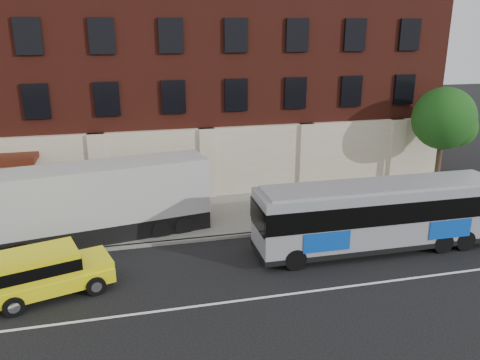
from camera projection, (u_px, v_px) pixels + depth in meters
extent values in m
plane|color=black|center=(264.00, 305.00, 17.44)|extent=(120.00, 120.00, 0.00)
cube|color=#9C9A8E|center=(217.00, 214.00, 25.76)|extent=(60.00, 6.00, 0.15)
cube|color=#9C9A8E|center=(229.00, 237.00, 22.98)|extent=(60.00, 0.25, 0.15)
cube|color=white|center=(260.00, 298.00, 17.90)|extent=(60.00, 0.12, 0.01)
cube|color=#581E14|center=(191.00, 59.00, 30.89)|extent=(30.00, 10.00, 15.00)
cube|color=beige|center=(207.00, 163.00, 27.77)|extent=(30.00, 0.35, 4.00)
cube|color=beige|center=(99.00, 170.00, 26.34)|extent=(0.90, 0.55, 4.00)
cube|color=beige|center=(207.00, 163.00, 27.68)|extent=(0.90, 0.55, 4.00)
cube|color=beige|center=(306.00, 157.00, 29.02)|extent=(0.90, 0.55, 4.00)
cube|color=beige|center=(396.00, 151.00, 30.36)|extent=(0.90, 0.55, 4.00)
cube|color=black|center=(36.00, 101.00, 24.74)|extent=(1.30, 0.20, 1.80)
cube|color=black|center=(107.00, 99.00, 25.52)|extent=(1.30, 0.20, 1.80)
cube|color=black|center=(173.00, 97.00, 26.30)|extent=(1.30, 0.20, 1.80)
cube|color=black|center=(236.00, 95.00, 27.08)|extent=(1.30, 0.20, 1.80)
cube|color=black|center=(295.00, 93.00, 27.86)|extent=(1.30, 0.20, 1.80)
cube|color=black|center=(351.00, 91.00, 28.65)|extent=(1.30, 0.20, 1.80)
cube|color=black|center=(404.00, 89.00, 29.43)|extent=(1.30, 0.20, 1.80)
cube|color=black|center=(28.00, 36.00, 23.77)|extent=(1.30, 0.20, 1.80)
cube|color=black|center=(102.00, 36.00, 24.55)|extent=(1.30, 0.20, 1.80)
cube|color=black|center=(171.00, 36.00, 25.33)|extent=(1.30, 0.20, 1.80)
cube|color=black|center=(236.00, 35.00, 26.12)|extent=(1.30, 0.20, 1.80)
cube|color=black|center=(297.00, 35.00, 26.90)|extent=(1.30, 0.20, 1.80)
cube|color=black|center=(355.00, 35.00, 27.68)|extent=(1.30, 0.20, 1.80)
cube|color=black|center=(410.00, 35.00, 28.46)|extent=(1.30, 0.20, 1.80)
cube|color=black|center=(11.00, 183.00, 25.49)|extent=(2.60, 0.15, 2.80)
cube|color=black|center=(127.00, 175.00, 26.83)|extent=(2.60, 0.15, 2.80)
cube|color=black|center=(233.00, 168.00, 28.16)|extent=(2.60, 0.15, 2.80)
cube|color=black|center=(328.00, 161.00, 29.50)|extent=(2.60, 0.15, 2.80)
cylinder|color=slate|center=(36.00, 229.00, 20.91)|extent=(0.07, 0.07, 2.50)
cube|color=silver|center=(33.00, 213.00, 20.53)|extent=(0.30, 0.03, 0.40)
cube|color=silver|center=(34.00, 224.00, 20.68)|extent=(0.30, 0.03, 0.35)
cylinder|color=#3C291E|center=(438.00, 167.00, 28.76)|extent=(0.32, 0.32, 3.00)
sphere|color=#164213|center=(444.00, 118.00, 27.89)|extent=(3.60, 3.60, 3.60)
sphere|color=#164213|center=(458.00, 128.00, 27.82)|extent=(2.20, 2.20, 2.20)
sphere|color=#164213|center=(430.00, 124.00, 28.24)|extent=(2.00, 2.00, 2.00)
cube|color=#919299|center=(380.00, 214.00, 21.44)|extent=(11.18, 2.36, 2.65)
cube|color=black|center=(377.00, 240.00, 21.81)|extent=(11.22, 2.41, 0.23)
cube|color=#919299|center=(382.00, 185.00, 21.02)|extent=(10.62, 2.08, 0.11)
cube|color=black|center=(380.00, 205.00, 21.30)|extent=(11.25, 2.44, 0.93)
cube|color=#0C45B7|center=(327.00, 242.00, 19.82)|extent=(2.05, 0.04, 0.84)
cube|color=#0C45B7|center=(419.00, 210.00, 23.31)|extent=(2.05, 0.04, 0.84)
cylinder|color=black|center=(295.00, 259.00, 19.88)|extent=(0.93, 0.28, 0.93)
cylinder|color=black|center=(280.00, 238.00, 21.83)|extent=(0.93, 0.28, 0.93)
cylinder|color=black|center=(443.00, 243.00, 21.39)|extent=(0.93, 0.28, 0.93)
cylinder|color=black|center=(416.00, 225.00, 23.35)|extent=(0.93, 0.28, 0.93)
cylinder|color=black|center=(465.00, 240.00, 21.64)|extent=(0.93, 0.28, 0.93)
cylinder|color=black|center=(436.00, 223.00, 23.59)|extent=(0.93, 0.28, 0.93)
cube|color=#FFF511|center=(51.00, 279.00, 18.04)|extent=(4.70, 2.97, 0.55)
cube|color=#FFF511|center=(34.00, 265.00, 17.58)|extent=(3.38, 2.55, 0.91)
cube|color=black|center=(34.00, 264.00, 17.57)|extent=(3.42, 2.60, 0.45)
cube|color=#FFF511|center=(91.00, 260.00, 18.63)|extent=(1.79, 2.04, 0.27)
cube|color=black|center=(110.00, 265.00, 19.07)|extent=(0.46, 1.41, 0.50)
cylinder|color=black|center=(96.00, 286.00, 18.04)|extent=(0.77, 0.45, 0.73)
cylinder|color=silver|center=(96.00, 286.00, 18.04)|extent=(0.46, 0.37, 0.40)
cylinder|color=black|center=(85.00, 266.00, 19.51)|extent=(0.77, 0.45, 0.73)
cylinder|color=silver|center=(85.00, 266.00, 19.51)|extent=(0.46, 0.37, 0.40)
cylinder|color=black|center=(14.00, 306.00, 16.70)|extent=(0.77, 0.45, 0.73)
cylinder|color=silver|center=(14.00, 306.00, 16.70)|extent=(0.46, 0.37, 0.40)
cylinder|color=black|center=(8.00, 284.00, 18.18)|extent=(0.77, 0.45, 0.73)
cylinder|color=silver|center=(8.00, 284.00, 18.18)|extent=(0.46, 0.37, 0.40)
cube|color=black|center=(92.00, 231.00, 22.55)|extent=(11.14, 4.05, 1.00)
cube|color=silver|center=(89.00, 194.00, 22.00)|extent=(11.14, 4.08, 2.64)
cylinder|color=black|center=(23.00, 252.00, 20.50)|extent=(0.94, 0.41, 0.91)
cylinder|color=black|center=(22.00, 234.00, 22.33)|extent=(0.94, 0.41, 0.91)
cylinder|color=black|center=(161.00, 230.00, 22.79)|extent=(0.94, 0.41, 0.91)
cylinder|color=black|center=(151.00, 215.00, 24.62)|extent=(0.94, 0.41, 0.91)
cylinder|color=black|center=(183.00, 226.00, 23.21)|extent=(0.94, 0.41, 0.91)
cylinder|color=black|center=(171.00, 212.00, 25.04)|extent=(0.94, 0.41, 0.91)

